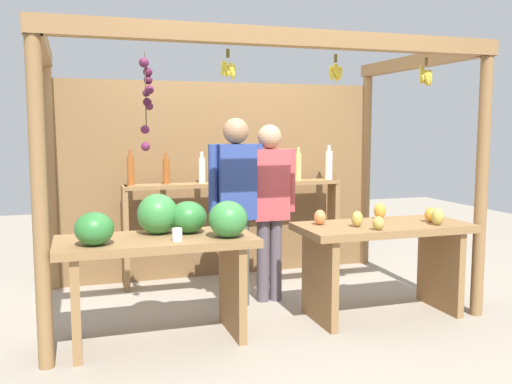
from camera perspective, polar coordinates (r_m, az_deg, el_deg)
The scene contains 7 objects.
ground_plane at distance 5.15m, azimuth -0.67°, elevation -10.89°, with size 12.00×12.00×0.00m, color gray.
market_stall at distance 5.35m, azimuth -2.12°, elevation 3.90°, with size 3.46×2.00×2.22m.
fruit_counter_left at distance 4.11m, azimuth -9.36°, elevation -5.36°, with size 1.40×0.67×1.06m.
fruit_counter_right at distance 4.74m, azimuth 12.69°, elevation -5.46°, with size 1.40×0.64×0.90m.
bottle_shelf_unit at distance 5.67m, azimuth -1.96°, elevation -0.90°, with size 2.22×0.22×1.36m.
vendor_man at distance 4.82m, azimuth -2.03°, elevation -0.24°, with size 0.48×0.22×1.62m.
vendor_woman at distance 4.96m, azimuth 1.37°, elevation -0.48°, with size 0.48×0.21×1.57m.
Camera 1 is at (-1.47, -4.69, 1.54)m, focal length 39.61 mm.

